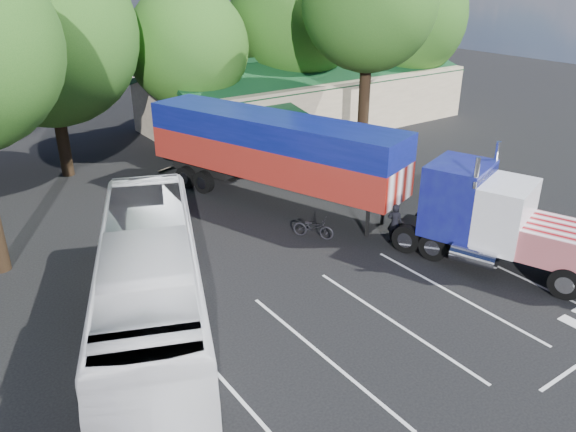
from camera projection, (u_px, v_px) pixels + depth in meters
ground at (294, 256)px, 24.17m from camera, size 120.00×120.00×0.00m
event_hall at (304, 96)px, 43.80m from camera, size 24.20×14.12×5.55m
tree_row_c at (45, 35)px, 30.35m from camera, size 10.00×10.00×13.05m
tree_row_d at (188, 48)px, 36.66m from camera, size 8.00×8.00×10.60m
tree_row_e at (295, 16)px, 41.16m from camera, size 9.60×9.60×12.90m
tree_row_f at (403, 15)px, 45.66m from camera, size 10.40×10.40×13.00m
tree_near_right at (369, 3)px, 32.73m from camera, size 8.00×8.00×13.50m
semi_truck at (322, 163)px, 27.09m from camera, size 10.22×22.72×4.84m
woman at (395, 223)px, 25.09m from camera, size 0.72×0.80×1.83m
bicycle at (313, 227)px, 25.66m from camera, size 1.66×1.97×1.02m
tour_bus at (151, 283)px, 18.57m from camera, size 7.86×13.44×3.69m
silver_sedan at (307, 131)px, 40.30m from camera, size 3.96×3.05×1.25m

